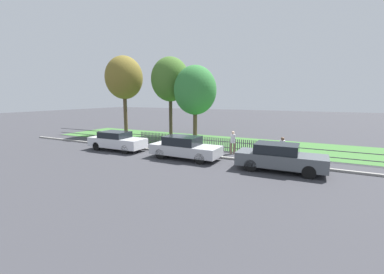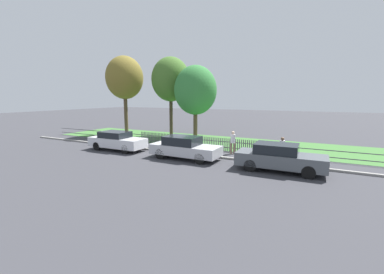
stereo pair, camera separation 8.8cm
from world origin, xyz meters
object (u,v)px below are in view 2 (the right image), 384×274
Objects in this scene: parked_car_silver_hatchback at (117,141)px; pedestrian_near_fence at (282,149)px; tree_nearest_kerb at (125,78)px; covered_motorcycle at (188,142)px; pedestrian_by_lamp at (233,141)px; parked_car_black_saloon at (184,147)px; tree_behind_motorcycle at (171,80)px; tree_mid_park at (195,90)px; parked_car_navy_estate at (279,157)px.

parked_car_silver_hatchback is 11.41m from pedestrian_near_fence.
tree_nearest_kerb is (-4.53, 6.19, 5.01)m from parked_car_silver_hatchback.
covered_motorcycle is 3.23m from pedestrian_by_lamp.
parked_car_silver_hatchback is 0.55× the size of tree_nearest_kerb.
parked_car_black_saloon is 0.59× the size of tree_behind_motorcycle.
pedestrian_near_fence is (11.30, 1.56, 0.18)m from parked_car_silver_hatchback.
covered_motorcycle is 6.23m from tree_mid_park.
parked_car_silver_hatchback is 0.96× the size of parked_car_black_saloon.
pedestrian_near_fence is (8.18, -5.06, -3.55)m from tree_mid_park.
covered_motorcycle is 0.28× the size of tree_mid_park.
covered_motorcycle is 11.43m from tree_nearest_kerb.
pedestrian_by_lamp is (-3.34, 1.05, 0.01)m from pedestrian_near_fence.
pedestrian_by_lamp is at bearing 139.45° from parked_car_navy_estate.
parked_car_black_saloon is at bearing 177.21° from parked_car_navy_estate.
tree_mid_park is (3.07, -0.83, -1.07)m from tree_behind_motorcycle.
parked_car_navy_estate is at bearing -39.52° from tree_mid_park.
parked_car_navy_estate reaches higher than parked_car_silver_hatchback.
pedestrian_near_fence is at bearing -2.33° from covered_motorcycle.
parked_car_silver_hatchback is 5.67m from parked_car_black_saloon.
tree_behind_motorcycle is at bearing 15.46° from tree_nearest_kerb.
tree_nearest_kerb is at bearing 149.28° from parked_car_black_saloon.
tree_nearest_kerb is 1.03× the size of tree_behind_motorcycle.
parked_car_navy_estate is at bearing -0.73° from parked_car_black_saloon.
covered_motorcycle is 1.19× the size of pedestrian_near_fence.
parked_car_silver_hatchback is 8.87m from tree_behind_motorcycle.
tree_behind_motorcycle is (-4.74, 5.49, 4.85)m from covered_motorcycle.
pedestrian_near_fence reaches higher than parked_car_black_saloon.
covered_motorcycle is 0.23× the size of tree_nearest_kerb.
pedestrian_near_fence is (6.50, -0.41, 0.23)m from covered_motorcycle.
tree_behind_motorcycle is 1.15× the size of tree_mid_park.
parked_car_navy_estate is 11.37m from tree_mid_park.
pedestrian_by_lamp is (7.97, 2.61, 0.19)m from parked_car_silver_hatchback.
pedestrian_by_lamp reaches higher than parked_car_black_saloon.
tree_behind_motorcycle reaches higher than tree_mid_park.
tree_behind_motorcycle is 10.36m from pedestrian_by_lamp.
parked_car_black_saloon is at bearing -69.16° from tree_mid_park.
parked_car_black_saloon is at bearing -53.28° from tree_behind_motorcycle.
pedestrian_near_fence reaches higher than parked_car_silver_hatchback.
parked_car_black_saloon is 2.21m from covered_motorcycle.
tree_mid_park is (-1.68, 4.66, 3.78)m from covered_motorcycle.
parked_car_black_saloon is 2.87× the size of pedestrian_near_fence.
tree_nearest_kerb is at bearing 46.55° from pedestrian_near_fence.
tree_nearest_kerb is (-9.33, 4.22, 5.07)m from covered_motorcycle.
tree_behind_motorcycle is at bearing -45.65° from pedestrian_by_lamp.
tree_nearest_kerb is at bearing 156.92° from covered_motorcycle.
tree_nearest_kerb reaches higher than parked_car_silver_hatchback.
parked_car_black_saloon is (5.67, -0.07, 0.02)m from parked_car_silver_hatchback.
parked_car_navy_estate is at bearing 126.58° from pedestrian_by_lamp.
tree_behind_motorcycle is (4.59, 1.27, -0.21)m from tree_nearest_kerb.
tree_nearest_kerb reaches higher than tree_behind_motorcycle.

